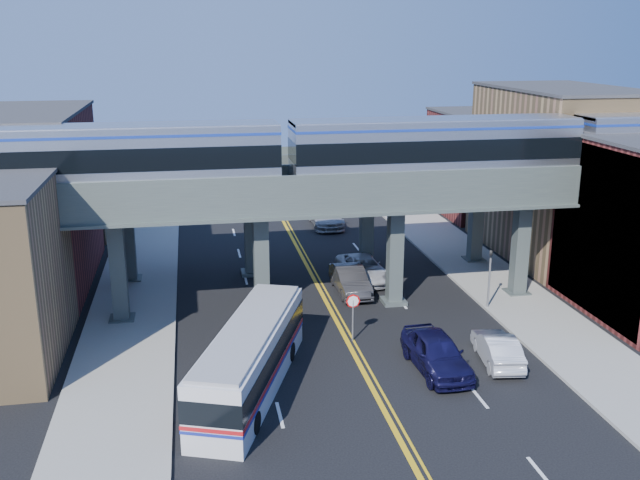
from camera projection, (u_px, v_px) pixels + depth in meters
The scene contains 19 objects.
ground at pixel (360, 366), 35.06m from camera, with size 120.00×120.00×0.00m, color black.
sidewalk_west at pixel (134, 307), 42.50m from camera, with size 5.00×70.00×0.16m, color gray.
sidewalk_east at pixel (496, 283), 46.48m from camera, with size 5.00×70.00×0.16m, color gray.
building_west_b at pixel (21, 201), 45.47m from camera, with size 8.00×14.00×11.00m, color maroon.
building_west_c at pixel (58, 184), 58.17m from camera, with size 8.00×10.00×8.00m, color #92744B.
building_east_b at pixel (558, 174), 51.74m from camera, with size 8.00×14.00×12.00m, color #92744B.
building_east_c at pixel (485, 164), 64.44m from camera, with size 8.00×10.00×9.00m, color maroon.
mural_panel at pixel (597, 237), 40.05m from camera, with size 0.10×9.50×9.50m, color teal.
elevated_viaduct_near at pixel (329, 202), 40.84m from camera, with size 52.00×3.60×7.40m.
elevated_viaduct_far at pixel (309, 179), 47.46m from camera, with size 52.00×3.60×7.40m.
transit_train at pixel (435, 147), 41.09m from camera, with size 51.53×3.23×3.78m.
stop_sign at pixel (353, 310), 37.46m from camera, with size 0.76×0.09×2.63m.
traffic_signal at pixel (490, 272), 41.69m from camera, with size 0.15×0.18×4.10m.
transit_bus at pixel (251, 359), 32.34m from camera, with size 6.37×11.66×2.96m.
car_lane_a at pixel (437, 353), 34.33m from camera, with size 2.20×5.46×1.86m, color black.
car_lane_b at pixel (350, 280), 44.82m from camera, with size 1.78×5.10×1.68m, color #2B2B2D.
car_lane_c at pixel (363, 269), 47.23m from camera, with size 2.55×5.53×1.54m, color silver.
car_lane_d at pixel (326, 215), 60.78m from camera, with size 2.49×6.14×1.78m, color #9EA0A3.
car_parked_curb at pixel (497, 348), 35.23m from camera, with size 1.59×4.55×1.50m, color silver.
Camera 1 is at (-7.71, -31.11, 15.62)m, focal length 40.00 mm.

